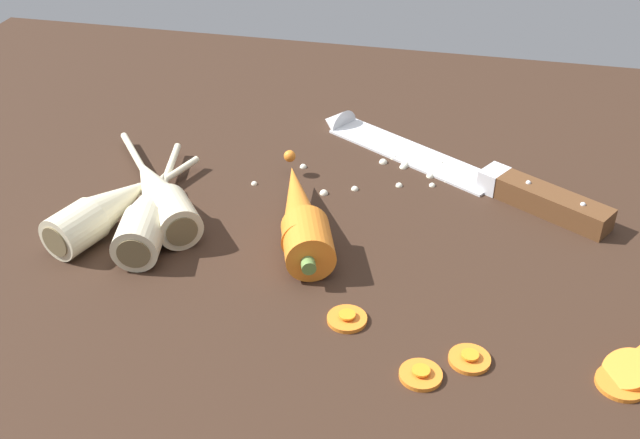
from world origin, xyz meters
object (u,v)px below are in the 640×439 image
(parsnip_front, at_px, (107,209))
(carrot_slice_stray_far, at_px, (347,317))
(whole_carrot, at_px, (300,214))
(parsnip_mid_right, at_px, (160,193))
(carrot_slice_stray_mid, at_px, (470,357))
(parsnip_mid_left, at_px, (150,210))
(chefs_knife, at_px, (445,163))
(carrot_slice_stray_near, at_px, (421,373))

(parsnip_front, height_order, carrot_slice_stray_far, parsnip_front)
(parsnip_front, distance_m, carrot_slice_stray_far, 0.25)
(whole_carrot, distance_m, carrot_slice_stray_far, 0.13)
(parsnip_front, bearing_deg, parsnip_mid_right, 45.65)
(carrot_slice_stray_mid, bearing_deg, parsnip_mid_left, 159.60)
(whole_carrot, height_order, carrot_slice_stray_far, whole_carrot)
(whole_carrot, xyz_separation_m, parsnip_mid_left, (-0.13, -0.02, -0.00))
(chefs_knife, distance_m, carrot_slice_stray_near, 0.30)
(carrot_slice_stray_far, bearing_deg, parsnip_mid_left, 156.66)
(carrot_slice_stray_near, height_order, carrot_slice_stray_mid, same)
(parsnip_mid_right, distance_m, carrot_slice_stray_far, 0.23)
(whole_carrot, xyz_separation_m, parsnip_mid_right, (-0.14, 0.01, -0.00))
(chefs_knife, relative_size, whole_carrot, 1.69)
(chefs_knife, bearing_deg, carrot_slice_stray_near, -88.04)
(whole_carrot, distance_m, parsnip_mid_right, 0.14)
(whole_carrot, xyz_separation_m, carrot_slice_stray_mid, (0.16, -0.13, -0.02))
(parsnip_mid_left, bearing_deg, whole_carrot, 9.47)
(parsnip_front, xyz_separation_m, carrot_slice_stray_mid, (0.33, -0.10, -0.02))
(whole_carrot, distance_m, carrot_slice_stray_mid, 0.21)
(whole_carrot, bearing_deg, parsnip_mid_left, -170.53)
(whole_carrot, height_order, parsnip_mid_left, whole_carrot)
(chefs_knife, distance_m, parsnip_mid_right, 0.29)
(parsnip_mid_left, bearing_deg, carrot_slice_stray_near, -26.99)
(parsnip_front, relative_size, carrot_slice_stray_mid, 6.03)
(parsnip_front, relative_size, parsnip_mid_right, 0.99)
(chefs_knife, relative_size, parsnip_mid_left, 1.53)
(parsnip_mid_right, height_order, carrot_slice_stray_mid, parsnip_mid_right)
(whole_carrot, height_order, parsnip_mid_right, whole_carrot)
(chefs_knife, xyz_separation_m, parsnip_mid_right, (-0.25, -0.14, 0.01))
(parsnip_mid_left, height_order, parsnip_mid_right, same)
(carrot_slice_stray_near, relative_size, carrot_slice_stray_far, 0.99)
(chefs_knife, xyz_separation_m, carrot_slice_stray_far, (-0.05, -0.25, -0.00))
(parsnip_mid_right, relative_size, carrot_slice_stray_near, 6.01)
(carrot_slice_stray_near, bearing_deg, carrot_slice_stray_mid, 35.81)
(carrot_slice_stray_far, bearing_deg, parsnip_front, 161.61)
(carrot_slice_stray_near, bearing_deg, parsnip_mid_right, 148.37)
(parsnip_mid_left, relative_size, parsnip_mid_right, 1.11)
(parsnip_front, xyz_separation_m, carrot_slice_stray_near, (0.30, -0.13, -0.02))
(carrot_slice_stray_far, bearing_deg, carrot_slice_stray_near, -37.06)
(parsnip_mid_left, distance_m, carrot_slice_stray_near, 0.29)
(parsnip_mid_left, distance_m, parsnip_mid_right, 0.03)
(parsnip_mid_right, height_order, carrot_slice_stray_near, parsnip_mid_right)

